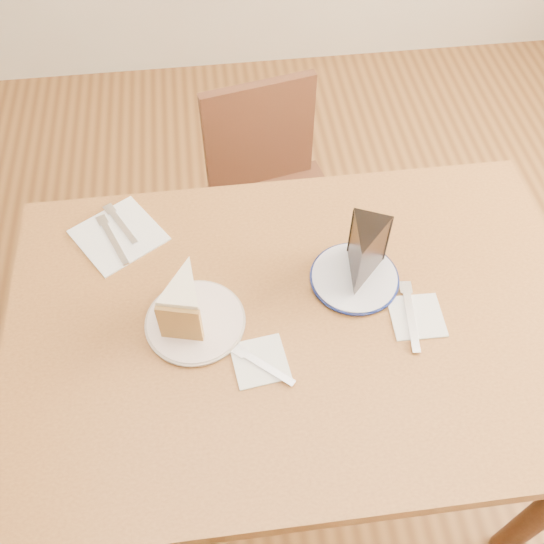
{
  "coord_description": "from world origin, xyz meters",
  "views": [
    {
      "loc": [
        -0.14,
        -0.65,
        1.8
      ],
      "look_at": [
        -0.05,
        0.09,
        0.8
      ],
      "focal_mm": 40.0,
      "sensor_mm": 36.0,
      "label": 1
    }
  ],
  "objects_px": {
    "chair_far": "(273,205)",
    "chocolate_cake": "(363,256)",
    "plate_cream": "(195,322)",
    "table": "(298,343)",
    "plate_navy": "(354,278)",
    "carrot_cake": "(187,297)"
  },
  "relations": [
    {
      "from": "plate_navy",
      "to": "carrot_cake",
      "type": "height_order",
      "value": "carrot_cake"
    },
    {
      "from": "plate_cream",
      "to": "chocolate_cake",
      "type": "bearing_deg",
      "value": 11.36
    },
    {
      "from": "chair_far",
      "to": "chocolate_cake",
      "type": "relative_size",
      "value": 6.35
    },
    {
      "from": "table",
      "to": "chocolate_cake",
      "type": "height_order",
      "value": "chocolate_cake"
    },
    {
      "from": "table",
      "to": "plate_navy",
      "type": "distance_m",
      "value": 0.19
    },
    {
      "from": "chocolate_cake",
      "to": "table",
      "type": "bearing_deg",
      "value": 55.6
    },
    {
      "from": "chair_far",
      "to": "carrot_cake",
      "type": "bearing_deg",
      "value": 54.64
    },
    {
      "from": "chair_far",
      "to": "carrot_cake",
      "type": "relative_size",
      "value": 6.94
    },
    {
      "from": "table",
      "to": "carrot_cake",
      "type": "distance_m",
      "value": 0.28
    },
    {
      "from": "table",
      "to": "carrot_cake",
      "type": "height_order",
      "value": "carrot_cake"
    },
    {
      "from": "plate_navy",
      "to": "carrot_cake",
      "type": "xyz_separation_m",
      "value": [
        -0.35,
        -0.04,
        0.05
      ]
    },
    {
      "from": "table",
      "to": "chair_far",
      "type": "distance_m",
      "value": 0.64
    },
    {
      "from": "plate_cream",
      "to": "table",
      "type": "bearing_deg",
      "value": -4.17
    },
    {
      "from": "table",
      "to": "chair_far",
      "type": "xyz_separation_m",
      "value": [
        0.02,
        0.61,
        -0.21
      ]
    },
    {
      "from": "plate_navy",
      "to": "chocolate_cake",
      "type": "height_order",
      "value": "chocolate_cake"
    },
    {
      "from": "table",
      "to": "plate_cream",
      "type": "xyz_separation_m",
      "value": [
        -0.21,
        0.02,
        0.1
      ]
    },
    {
      "from": "plate_cream",
      "to": "plate_navy",
      "type": "relative_size",
      "value": 1.07
    },
    {
      "from": "chair_far",
      "to": "chocolate_cake",
      "type": "bearing_deg",
      "value": 91.22
    },
    {
      "from": "plate_cream",
      "to": "plate_navy",
      "type": "height_order",
      "value": "same"
    },
    {
      "from": "plate_navy",
      "to": "chocolate_cake",
      "type": "relative_size",
      "value": 1.46
    },
    {
      "from": "plate_cream",
      "to": "plate_navy",
      "type": "bearing_deg",
      "value": 11.18
    },
    {
      "from": "plate_navy",
      "to": "carrot_cake",
      "type": "relative_size",
      "value": 1.59
    }
  ]
}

